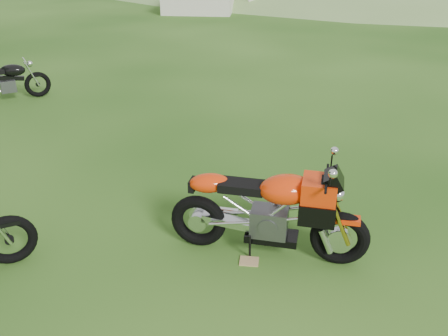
{
  "coord_description": "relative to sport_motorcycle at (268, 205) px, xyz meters",
  "views": [
    {
      "loc": [
        -0.55,
        -4.88,
        3.51
      ],
      "look_at": [
        -0.19,
        0.4,
        0.93
      ],
      "focal_mm": 40.0,
      "sensor_mm": 36.0,
      "label": 1
    }
  ],
  "objects": [
    {
      "name": "plywood_board",
      "position": [
        -0.22,
        -0.16,
        -0.65
      ],
      "size": [
        0.25,
        0.21,
        0.02
      ],
      "primitive_type": "cube",
      "rotation": [
        0.0,
        0.0,
        -0.19
      ],
      "color": "tan",
      "rests_on": "ground"
    },
    {
      "name": "vintage_moto_d",
      "position": [
        -4.86,
        6.05,
        -0.19
      ],
      "size": [
        1.79,
        1.11,
        0.94
      ],
      "primitive_type": null,
      "rotation": [
        0.0,
        0.0,
        0.43
      ],
      "color": "black",
      "rests_on": "ground"
    },
    {
      "name": "sport_motorcycle",
      "position": [
        0.0,
        0.0,
        0.0
      ],
      "size": [
        2.27,
        1.16,
        1.32
      ],
      "primitive_type": null,
      "rotation": [
        0.0,
        0.0,
        -0.29
      ],
      "color": "red",
      "rests_on": "ground"
    },
    {
      "name": "ground",
      "position": [
        -0.28,
        0.03,
        -0.66
      ],
      "size": [
        120.0,
        120.0,
        0.0
      ],
      "primitive_type": "plane",
      "color": "#17410D",
      "rests_on": "ground"
    }
  ]
}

